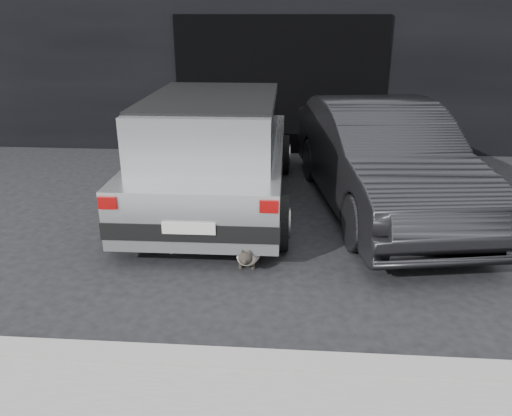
# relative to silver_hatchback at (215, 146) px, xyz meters

# --- Properties ---
(ground) EXTENTS (80.00, 80.00, 0.00)m
(ground) POSITION_rel_silver_hatchback_xyz_m (-0.18, -1.03, -0.87)
(ground) COLOR black
(ground) RESTS_ON ground
(building_facade) EXTENTS (34.00, 4.00, 5.00)m
(building_facade) POSITION_rel_silver_hatchback_xyz_m (0.82, 4.97, 1.63)
(building_facade) COLOR black
(building_facade) RESTS_ON ground
(garage_opening) EXTENTS (4.00, 0.10, 2.60)m
(garage_opening) POSITION_rel_silver_hatchback_xyz_m (0.82, 2.96, 0.43)
(garage_opening) COLOR black
(garage_opening) RESTS_ON ground
(curb) EXTENTS (18.00, 0.25, 0.12)m
(curb) POSITION_rel_silver_hatchback_xyz_m (0.82, -3.63, -0.81)
(curb) COLOR gray
(curb) RESTS_ON ground
(silver_hatchback) EXTENTS (2.20, 4.36, 1.60)m
(silver_hatchback) POSITION_rel_silver_hatchback_xyz_m (0.00, 0.00, 0.00)
(silver_hatchback) COLOR silver
(silver_hatchback) RESTS_ON ground
(second_car) EXTENTS (2.32, 4.75, 1.50)m
(second_car) POSITION_rel_silver_hatchback_xyz_m (2.33, 0.01, -0.12)
(second_car) COLOR black
(second_car) RESTS_ON ground
(cat_siamese) EXTENTS (0.30, 0.83, 0.28)m
(cat_siamese) POSITION_rel_silver_hatchback_xyz_m (0.64, -1.84, -0.74)
(cat_siamese) COLOR beige
(cat_siamese) RESTS_ON ground
(cat_white) EXTENTS (0.68, 0.54, 0.37)m
(cat_white) POSITION_rel_silver_hatchback_xyz_m (-0.16, -1.48, -0.69)
(cat_white) COLOR silver
(cat_white) RESTS_ON ground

